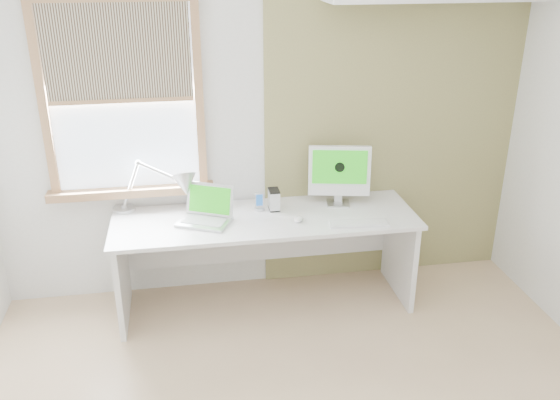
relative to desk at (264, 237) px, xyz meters
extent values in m
cube|color=silver|center=(0.05, 0.32, 0.77)|extent=(4.00, 0.02, 2.60)
cube|color=olive|center=(1.05, 0.30, 0.77)|extent=(2.00, 0.02, 2.60)
cube|color=#966943|center=(-1.48, 0.28, 1.02)|extent=(0.06, 0.06, 1.42)
cube|color=#966943|center=(-0.42, 0.28, 1.02)|extent=(0.06, 0.06, 1.42)
cube|color=#966943|center=(-0.95, 0.26, 0.34)|extent=(1.20, 0.14, 0.06)
cube|color=#D1E2F9|center=(-0.95, 0.30, 1.02)|extent=(1.00, 0.01, 1.30)
cube|color=beige|center=(-0.95, 0.25, 1.34)|extent=(0.98, 0.02, 0.65)
cube|color=#966943|center=(-0.95, 0.25, 1.02)|extent=(0.98, 0.03, 0.03)
cube|color=silver|center=(0.00, -0.06, 0.18)|extent=(2.20, 0.70, 0.03)
cube|color=silver|center=(-1.05, -0.06, -0.18)|extent=(0.04, 0.64, 0.70)
cube|color=silver|center=(1.05, -0.06, -0.18)|extent=(0.04, 0.64, 0.70)
cube|color=silver|center=(0.00, 0.26, -0.08)|extent=(2.08, 0.02, 0.48)
cylinder|color=silver|center=(-1.02, 0.24, 0.21)|extent=(0.20, 0.20, 0.02)
sphere|color=silver|center=(-1.02, 0.24, 0.22)|extent=(0.06, 0.06, 0.05)
cylinder|color=silver|center=(-0.95, 0.22, 0.40)|extent=(0.16, 0.06, 0.36)
sphere|color=silver|center=(-0.88, 0.20, 0.57)|extent=(0.05, 0.05, 0.04)
cylinder|color=silver|center=(-0.73, 0.15, 0.51)|extent=(0.31, 0.14, 0.14)
sphere|color=silver|center=(-0.58, 0.09, 0.46)|extent=(0.05, 0.05, 0.04)
cone|color=silver|center=(-0.56, 0.08, 0.43)|extent=(0.22, 0.26, 0.22)
cube|color=silver|center=(-0.44, -0.09, 0.20)|extent=(0.42, 0.37, 0.02)
cube|color=#B2B5B7|center=(-0.44, -0.09, 0.22)|extent=(0.33, 0.26, 0.00)
cube|color=silver|center=(-0.39, 0.02, 0.33)|extent=(0.35, 0.22, 0.23)
cube|color=#1B8E12|center=(-0.39, 0.01, 0.33)|extent=(0.30, 0.18, 0.19)
cylinder|color=silver|center=(-0.02, 0.07, 0.21)|extent=(0.08, 0.08, 0.02)
cube|color=silver|center=(-0.02, 0.07, 0.28)|extent=(0.06, 0.01, 0.12)
cube|color=#194C99|center=(-0.02, 0.06, 0.28)|extent=(0.05, 0.00, 0.09)
cube|color=silver|center=(0.08, 0.07, 0.27)|extent=(0.07, 0.12, 0.16)
cube|color=black|center=(0.08, 0.07, 0.35)|extent=(0.08, 0.12, 0.01)
cube|color=black|center=(0.08, 0.07, 0.20)|extent=(0.08, 0.12, 0.01)
cube|color=silver|center=(0.58, 0.08, 0.20)|extent=(0.20, 0.18, 0.01)
cube|color=silver|center=(0.59, 0.11, 0.28)|extent=(0.06, 0.03, 0.15)
cube|color=white|center=(0.59, 0.10, 0.46)|extent=(0.47, 0.17, 0.38)
cube|color=#1B8E12|center=(0.58, 0.07, 0.50)|extent=(0.40, 0.11, 0.25)
cylinder|color=black|center=(0.58, 0.07, 0.50)|extent=(0.08, 0.02, 0.08)
cube|color=white|center=(0.63, -0.29, 0.20)|extent=(0.43, 0.15, 0.02)
cube|color=white|center=(0.63, -0.29, 0.21)|extent=(0.39, 0.12, 0.00)
ellipsoid|color=white|center=(0.22, -0.16, 0.21)|extent=(0.09, 0.12, 0.03)
camera|label=1|loc=(-0.55, -3.91, 1.98)|focal=37.96mm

